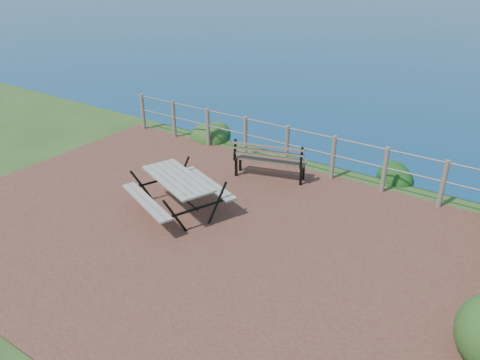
{
  "coord_description": "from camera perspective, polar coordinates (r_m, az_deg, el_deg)",
  "views": [
    {
      "loc": [
        4.72,
        -5.56,
        4.61
      ],
      "look_at": [
        0.35,
        0.9,
        0.75
      ],
      "focal_mm": 35.0,
      "sensor_mm": 36.0,
      "label": 1
    }
  ],
  "objects": [
    {
      "name": "shrub_lip_west",
      "position": [
        12.83,
        -3.21,
        5.23
      ],
      "size": [
        0.87,
        0.87,
        0.65
      ],
      "primitive_type": "ellipsoid",
      "color": "#234C1C",
      "rests_on": "ground"
    },
    {
      "name": "safety_railing",
      "position": [
        10.86,
        5.74,
        4.37
      ],
      "size": [
        9.4,
        0.1,
        1.0
      ],
      "color": "#6B5B4C",
      "rests_on": "ground"
    },
    {
      "name": "park_bench",
      "position": [
        10.26,
        3.69,
        3.22
      ],
      "size": [
        1.64,
        0.82,
        0.9
      ],
      "rotation": [
        0.0,
        0.0,
        0.28
      ],
      "color": "brown",
      "rests_on": "ground"
    },
    {
      "name": "picnic_table",
      "position": [
        9.01,
        -7.53,
        -1.31
      ],
      "size": [
        1.85,
        1.4,
        0.72
      ],
      "rotation": [
        0.0,
        0.0,
        -0.38
      ],
      "color": "#9C968C",
      "rests_on": "ground"
    },
    {
      "name": "shrub_lip_east",
      "position": [
        10.93,
        18.42,
        -0.05
      ],
      "size": [
        0.78,
        0.78,
        0.52
      ],
      "primitive_type": "ellipsoid",
      "color": "#144114",
      "rests_on": "ground"
    },
    {
      "name": "ground",
      "position": [
        8.62,
        -5.32,
        -6.1
      ],
      "size": [
        10.0,
        7.0,
        0.12
      ],
      "primitive_type": "cube",
      "color": "brown",
      "rests_on": "ground"
    }
  ]
}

